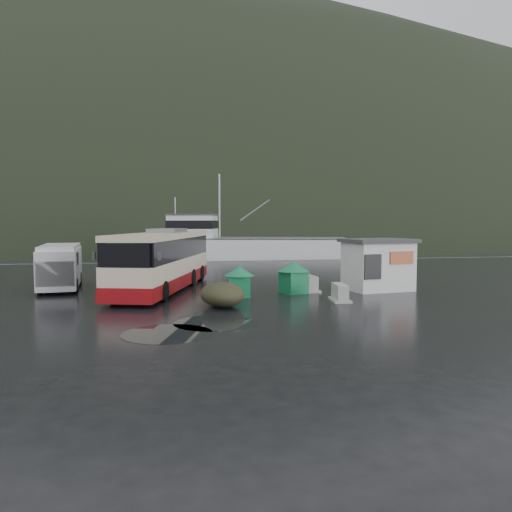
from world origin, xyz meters
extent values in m
plane|color=black|center=(0.00, 0.00, 0.00)|extent=(160.00, 160.00, 0.00)
cube|color=black|center=(0.00, 110.00, 0.00)|extent=(300.00, 180.00, 0.02)
cube|color=#999993|center=(0.00, 20.00, 0.00)|extent=(160.00, 0.60, 1.50)
ellipsoid|color=black|center=(10.00, 250.00, 0.00)|extent=(780.00, 540.00, 570.00)
cylinder|color=black|center=(-0.85, -6.88, 0.01)|extent=(2.99, 2.99, 0.01)
cylinder|color=black|center=(-2.55, -8.27, 0.01)|extent=(2.92, 2.92, 0.01)
camera|label=1|loc=(-2.72, -24.22, 3.59)|focal=35.00mm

